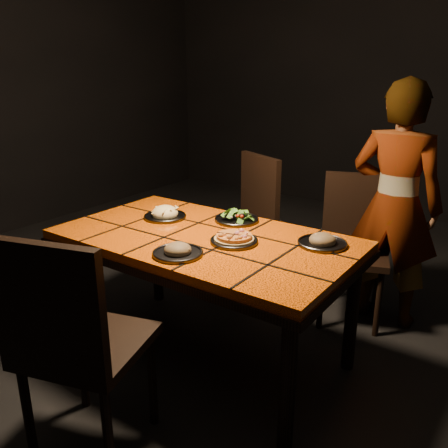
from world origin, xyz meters
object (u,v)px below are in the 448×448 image
Objects in this scene: chair_far_left at (247,214)px; chair_far_right at (354,238)px; diner at (395,206)px; plate_pasta at (165,214)px; dining_table at (205,249)px; chair_near at (72,337)px; plate_pizza at (234,239)px.

chair_far_left reaches higher than chair_far_right.
chair_far_left is 1.05m from diner.
chair_far_left is at bearing 85.42° from plate_pasta.
diner reaches higher than dining_table.
chair_far_left is (-0.32, 0.92, -0.09)m from dining_table.
diner reaches higher than chair_far_left.
chair_far_left reaches higher than dining_table.
chair_far_left is 0.84m from plate_pasta.
diner is at bearing 56.38° from dining_table.
diner is at bearing -125.62° from chair_near.
plate_pasta is at bearing 169.38° from plate_pizza.
chair_near is at bearing -87.84° from dining_table.
dining_table is at bearing -104.76° from chair_near.
chair_near is 1.95m from chair_far_right.
chair_far_left is at bearing 6.87° from diner.
plate_pizza is 1.02× the size of plate_pasta.
dining_table is 1.10m from chair_far_right.
plate_pasta is (-0.42, 1.03, 0.18)m from chair_near.
dining_table is 1.69× the size of chair_far_right.
plate_pizza is (0.51, -0.92, 0.19)m from chair_far_left.
chair_far_left is 0.81m from chair_far_right.
plate_pasta is at bearing 164.01° from dining_table.
chair_near is 0.95m from plate_pizza.
dining_table is 1.27m from diner.
chair_near is at bearing -54.29° from chair_far_left.
chair_near reaches higher than plate_pizza.
chair_far_right is 3.78× the size of plate_pasta.
chair_far_left is 1.05× the size of chair_far_right.
plate_pasta is (-0.07, -0.81, 0.20)m from chair_far_left.
chair_far_right reaches higher than plate_pasta.
dining_table is 6.39× the size of plate_pasta.
dining_table is 6.23× the size of plate_pizza.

